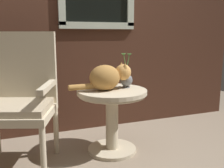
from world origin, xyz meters
The scene contains 6 objects.
ground_plane centered at (0.00, 0.00, 0.00)m, with size 6.00×6.00×0.00m, color gray.
back_wall centered at (0.01, 0.88, 1.31)m, with size 4.00×0.07×2.60m.
wicker_side_table centered at (0.18, 0.22, 0.40)m, with size 0.60×0.60×0.56m.
wicker_chair centered at (-0.58, 0.31, 0.56)m, with size 0.70×0.67×1.05m.
cat centered at (0.14, 0.23, 0.68)m, with size 0.55×0.22×0.23m.
pewter_vase_with_ivy centered at (0.34, 0.27, 0.65)m, with size 0.12×0.11×0.30m.
Camera 1 is at (-0.62, -1.85, 1.03)m, focal length 42.47 mm.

